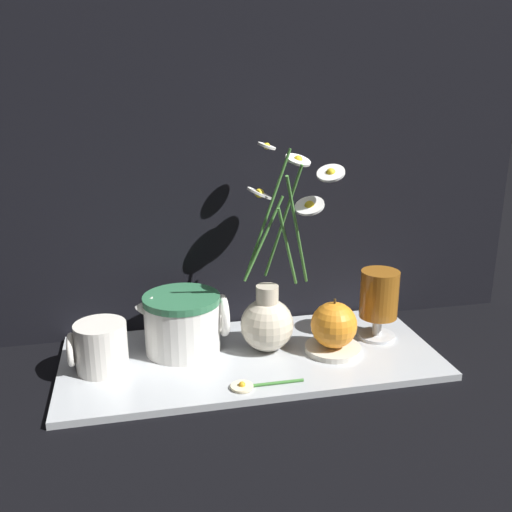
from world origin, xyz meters
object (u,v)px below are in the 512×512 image
Objects in this scene: vase_with_flowers at (269,313)px; yellow_mug at (100,346)px; orange_fruit at (334,325)px; tea_glass at (379,297)px; ceramic_pitcher at (183,320)px.

yellow_mug is (-0.29, -0.01, -0.03)m from vase_with_flowers.
tea_glass is at bearing 20.44° from orange_fruit.
vase_with_flowers is 4.00× the size of orange_fruit.
ceramic_pitcher is 0.36m from tea_glass.
yellow_mug is 0.40m from orange_fruit.
orange_fruit is (0.40, -0.02, 0.01)m from yellow_mug.
vase_with_flowers is at bearing -179.33° from tea_glass.
tea_glass reaches higher than ceramic_pitcher.
vase_with_flowers is 0.12m from orange_fruit.
ceramic_pitcher is (0.14, 0.04, 0.02)m from yellow_mug.
ceramic_pitcher is at bearing 168.77° from vase_with_flowers.
vase_with_flowers reaches higher than tea_glass.
tea_glass is at bearing 0.67° from vase_with_flowers.
ceramic_pitcher is at bearing 16.18° from yellow_mug.
orange_fruit is (0.26, -0.06, -0.01)m from ceramic_pitcher.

